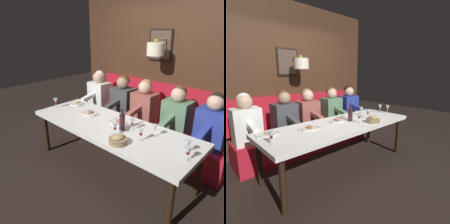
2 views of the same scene
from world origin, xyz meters
TOP-DOWN VIEW (x-y plane):
  - ground_plane at (0.00, 0.00)m, footprint 12.00×12.00m
  - dining_table at (0.00, 0.00)m, footprint 0.90×2.55m
  - banquette_bench at (0.89, 0.00)m, footprint 0.52×2.75m
  - back_wall_panel at (1.46, 0.00)m, footprint 0.59×3.95m
  - diner_nearest at (0.88, -1.08)m, footprint 0.60×0.40m
  - diner_near at (0.88, -0.55)m, footprint 0.60×0.40m
  - diner_middle at (0.88, 0.04)m, footprint 0.60×0.40m
  - diner_far at (0.88, 0.52)m, footprint 0.60×0.40m
  - diner_farthest at (0.88, 1.14)m, footprint 0.60×0.40m
  - place_setting_0 at (0.09, 0.53)m, footprint 0.24×0.32m
  - place_setting_1 at (0.14, -0.04)m, footprint 0.24×0.31m
  - place_setting_2 at (0.25, 1.07)m, footprint 0.24×0.32m
  - wine_glass_0 at (-0.12, 1.17)m, footprint 0.07×0.07m
  - wine_glass_1 at (0.09, -0.32)m, footprint 0.07×0.07m
  - wine_glass_2 at (0.03, -1.12)m, footprint 0.07×0.07m
  - wine_glass_3 at (-0.08, -0.58)m, footprint 0.07×0.07m
  - wine_glass_4 at (0.12, -0.64)m, footprint 0.07×0.07m
  - wine_glass_5 at (-0.10, -1.18)m, footprint 0.07×0.07m
  - wine_glass_6 at (-0.18, -0.25)m, footprint 0.07×0.07m
  - wine_bottle at (-0.00, -0.22)m, footprint 0.08×0.08m
  - bread_bowl at (-0.31, -0.42)m, footprint 0.22×0.22m

SIDE VIEW (x-z plane):
  - ground_plane at x=0.00m, z-range 0.00..0.00m
  - banquette_bench at x=0.89m, z-range 0.00..0.45m
  - dining_table at x=0.00m, z-range 0.31..1.05m
  - place_setting_0 at x=0.09m, z-range 0.73..0.78m
  - place_setting_1 at x=0.14m, z-range 0.73..0.78m
  - place_setting_2 at x=0.25m, z-range 0.73..0.78m
  - bread_bowl at x=-0.31m, z-range 0.73..0.85m
  - diner_nearest at x=0.88m, z-range 0.42..1.21m
  - diner_near at x=0.88m, z-range 0.42..1.21m
  - diner_middle at x=0.88m, z-range 0.42..1.21m
  - diner_far at x=0.88m, z-range 0.42..1.21m
  - diner_farthest at x=0.88m, z-range 0.42..1.21m
  - wine_glass_3 at x=-0.08m, z-range 0.77..0.94m
  - wine_glass_0 at x=-0.12m, z-range 0.77..0.94m
  - wine_glass_6 at x=-0.18m, z-range 0.77..0.94m
  - wine_glass_5 at x=-0.10m, z-range 0.77..0.94m
  - wine_glass_1 at x=0.09m, z-range 0.77..0.94m
  - wine_bottle at x=0.00m, z-range 0.71..1.01m
  - wine_glass_2 at x=0.03m, z-range 0.77..0.94m
  - wine_glass_4 at x=0.12m, z-range 0.77..0.94m
  - back_wall_panel at x=1.46m, z-range -0.08..2.82m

